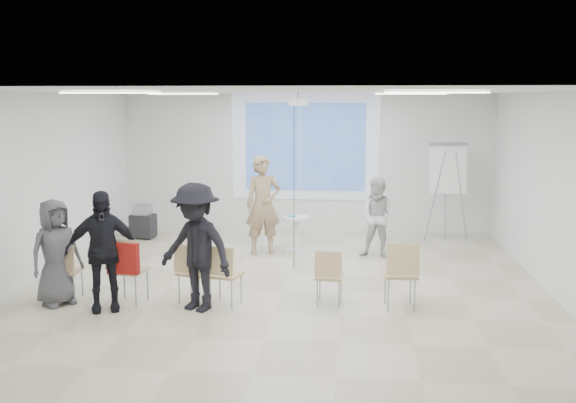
# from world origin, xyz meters

# --- Properties ---
(floor) EXTENTS (8.00, 9.00, 0.10)m
(floor) POSITION_xyz_m (0.00, 0.00, -0.05)
(floor) COLOR beige
(floor) RESTS_ON ground
(ceiling) EXTENTS (8.00, 9.00, 0.10)m
(ceiling) POSITION_xyz_m (0.00, 0.00, 3.05)
(ceiling) COLOR white
(ceiling) RESTS_ON wall_back
(wall_back) EXTENTS (8.00, 0.10, 3.00)m
(wall_back) POSITION_xyz_m (0.00, 4.55, 1.50)
(wall_back) COLOR silver
(wall_back) RESTS_ON floor
(wall_left) EXTENTS (0.10, 9.00, 3.00)m
(wall_left) POSITION_xyz_m (-4.05, 0.00, 1.50)
(wall_left) COLOR silver
(wall_left) RESTS_ON floor
(wall_right) EXTENTS (0.10, 9.00, 3.00)m
(wall_right) POSITION_xyz_m (4.05, 0.00, 1.50)
(wall_right) COLOR silver
(wall_right) RESTS_ON floor
(projection_halo) EXTENTS (3.20, 0.01, 2.30)m
(projection_halo) POSITION_xyz_m (0.00, 4.49, 1.85)
(projection_halo) COLOR silver
(projection_halo) RESTS_ON wall_back
(projection_image) EXTENTS (2.60, 0.01, 1.90)m
(projection_image) POSITION_xyz_m (0.00, 4.47, 1.85)
(projection_image) COLOR #3461B1
(projection_image) RESTS_ON wall_back
(pedestal_table) EXTENTS (0.71, 0.71, 0.68)m
(pedestal_table) POSITION_xyz_m (-0.03, 2.60, 0.38)
(pedestal_table) COLOR silver
(pedestal_table) RESTS_ON floor
(player_left) EXTENTS (0.90, 0.76, 2.09)m
(player_left) POSITION_xyz_m (-0.62, 2.32, 1.05)
(player_left) COLOR tan
(player_left) RESTS_ON floor
(player_right) EXTENTS (0.90, 0.77, 1.65)m
(player_right) POSITION_xyz_m (1.52, 2.25, 0.82)
(player_right) COLOR silver
(player_right) RESTS_ON floor
(controller_left) EXTENTS (0.09, 0.13, 0.04)m
(controller_left) POSITION_xyz_m (-0.44, 2.57, 1.38)
(controller_left) COLOR silver
(controller_left) RESTS_ON player_left
(controller_right) EXTENTS (0.06, 0.12, 0.04)m
(controller_right) POSITION_xyz_m (1.34, 2.50, 1.11)
(controller_right) COLOR white
(controller_right) RESTS_ON player_right
(chair_far_left) EXTENTS (0.42, 0.45, 0.85)m
(chair_far_left) POSITION_xyz_m (-3.07, -0.81, 0.50)
(chair_far_left) COLOR tan
(chair_far_left) RESTS_ON floor
(chair_left_mid) EXTENTS (0.52, 0.55, 0.98)m
(chair_left_mid) POSITION_xyz_m (-2.12, -0.90, 0.58)
(chair_left_mid) COLOR tan
(chair_left_mid) RESTS_ON floor
(chair_left_inner) EXTENTS (0.51, 0.53, 0.86)m
(chair_left_inner) POSITION_xyz_m (-1.22, -0.71, 0.51)
(chair_left_inner) COLOR tan
(chair_left_inner) RESTS_ON floor
(chair_center) EXTENTS (0.50, 0.53, 0.88)m
(chair_center) POSITION_xyz_m (-0.75, -0.82, 0.52)
(chair_center) COLOR tan
(chair_center) RESTS_ON floor
(chair_right_inner) EXTENTS (0.41, 0.43, 0.81)m
(chair_right_inner) POSITION_xyz_m (0.72, -0.63, 0.48)
(chair_right_inner) COLOR tan
(chair_right_inner) RESTS_ON floor
(chair_right_far) EXTENTS (0.48, 0.51, 0.95)m
(chair_right_far) POSITION_xyz_m (1.72, -0.69, 0.56)
(chair_right_far) COLOR tan
(chair_right_far) RESTS_ON floor
(red_jacket) EXTENTS (0.46, 0.16, 0.43)m
(red_jacket) POSITION_xyz_m (-2.10, -1.03, 0.72)
(red_jacket) COLOR maroon
(red_jacket) RESTS_ON chair_left_mid
(laptop) EXTENTS (0.37, 0.31, 0.02)m
(laptop) POSITION_xyz_m (-1.20, -0.61, 0.46)
(laptop) COLOR black
(laptop) RESTS_ON chair_left_inner
(audience_left) EXTENTS (1.28, 1.02, 1.92)m
(audience_left) POSITION_xyz_m (-2.36, -1.11, 0.96)
(audience_left) COLOR black
(audience_left) RESTS_ON floor
(audience_mid) EXTENTS (1.48, 1.20, 2.01)m
(audience_mid) POSITION_xyz_m (-1.08, -0.98, 1.01)
(audience_mid) COLOR black
(audience_mid) RESTS_ON floor
(audience_outer) EXTENTS (0.94, 0.99, 1.70)m
(audience_outer) POSITION_xyz_m (-3.11, -0.94, 0.85)
(audience_outer) COLOR #545459
(audience_outer) RESTS_ON floor
(flipchart_easel) EXTENTS (0.87, 0.66, 2.02)m
(flipchart_easel) POSITION_xyz_m (2.94, 3.70, 1.49)
(flipchart_easel) COLOR gray
(flipchart_easel) RESTS_ON floor
(av_cart) EXTENTS (0.51, 0.43, 0.71)m
(av_cart) POSITION_xyz_m (-3.30, 3.39, 0.33)
(av_cart) COLOR black
(av_cart) RESTS_ON floor
(ceiling_projector) EXTENTS (0.30, 0.25, 3.00)m
(ceiling_projector) POSITION_xyz_m (0.10, 1.49, 2.69)
(ceiling_projector) COLOR white
(ceiling_projector) RESTS_ON ceiling
(fluor_panel_nw) EXTENTS (1.20, 0.30, 0.02)m
(fluor_panel_nw) POSITION_xyz_m (-2.00, 2.00, 2.97)
(fluor_panel_nw) COLOR white
(fluor_panel_nw) RESTS_ON ceiling
(fluor_panel_ne) EXTENTS (1.20, 0.30, 0.02)m
(fluor_panel_ne) POSITION_xyz_m (2.00, 2.00, 2.97)
(fluor_panel_ne) COLOR white
(fluor_panel_ne) RESTS_ON ceiling
(fluor_panel_sw) EXTENTS (1.20, 0.30, 0.02)m
(fluor_panel_sw) POSITION_xyz_m (-2.00, -1.50, 2.97)
(fluor_panel_sw) COLOR white
(fluor_panel_sw) RESTS_ON ceiling
(fluor_panel_se) EXTENTS (1.20, 0.30, 0.02)m
(fluor_panel_se) POSITION_xyz_m (2.00, -1.50, 2.97)
(fluor_panel_se) COLOR white
(fluor_panel_se) RESTS_ON ceiling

